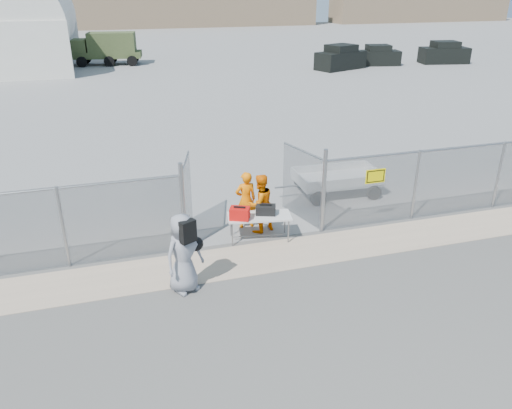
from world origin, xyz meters
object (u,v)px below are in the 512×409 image
object	(u,v)px
folding_table	(259,228)
security_worker_left	(246,200)
visitor	(183,253)
utility_trailer	(337,182)
security_worker_right	(260,204)

from	to	relation	value
folding_table	security_worker_left	bearing A→B (deg)	109.09
security_worker_left	visitor	world-z (taller)	visitor
visitor	utility_trailer	distance (m)	7.40
visitor	security_worker_left	bearing A→B (deg)	24.66
folding_table	utility_trailer	size ratio (longest dim) A/B	0.48
security_worker_right	utility_trailer	world-z (taller)	security_worker_right
folding_table	visitor	distance (m)	3.14
security_worker_left	utility_trailer	xyz separation A→B (m)	(3.68, 1.59, -0.42)
security_worker_left	utility_trailer	bearing A→B (deg)	-159.10
security_worker_left	security_worker_right	bearing A→B (deg)	127.79
security_worker_left	visitor	bearing A→B (deg)	48.56
utility_trailer	visitor	bearing A→B (deg)	-141.87
folding_table	visitor	world-z (taller)	visitor
security_worker_right	visitor	xyz separation A→B (m)	(-2.58, -2.42, 0.10)
security_worker_right	utility_trailer	size ratio (longest dim) A/B	0.48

